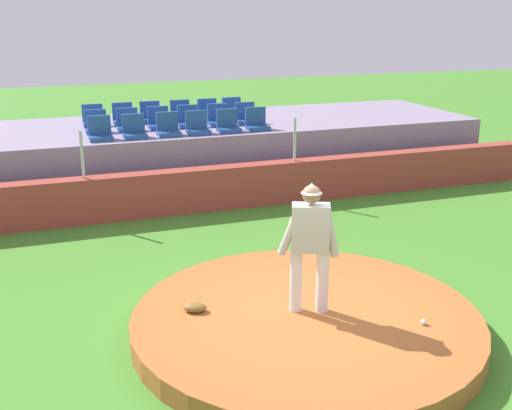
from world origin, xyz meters
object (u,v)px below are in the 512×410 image
at_px(stadium_chair_2, 168,128).
at_px(stadium_chair_3, 197,127).
at_px(baseball, 424,322).
at_px(stadium_chair_11, 246,117).
at_px(stadium_chair_0, 100,132).
at_px(stadium_chair_8, 159,122).
at_px(stadium_chair_7, 128,124).
at_px(pitcher, 310,238).
at_px(stadium_chair_14, 151,116).
at_px(stadium_chair_17, 233,111).
at_px(stadium_chair_5, 257,123).
at_px(stadium_chair_12, 93,119).
at_px(stadium_chair_4, 228,125).
at_px(stadium_chair_6, 96,126).
at_px(stadium_chair_1, 134,131).
at_px(stadium_chair_13, 123,117).
at_px(stadium_chair_15, 181,114).
at_px(fielding_glove, 195,308).
at_px(stadium_chair_16, 208,113).
at_px(stadium_chair_10, 219,119).
at_px(stadium_chair_9, 189,120).

height_order(stadium_chair_2, stadium_chair_3, same).
xyz_separation_m(baseball, stadium_chair_11, (0.51, 8.38, 1.24)).
xyz_separation_m(stadium_chair_0, stadium_chair_8, (1.43, 0.91, 0.00)).
distance_m(stadium_chair_3, stadium_chair_8, 1.15).
bearing_deg(stadium_chair_7, pitcher, 98.45).
xyz_separation_m(stadium_chair_14, stadium_chair_17, (2.09, -0.00, 0.00)).
bearing_deg(baseball, stadium_chair_2, 101.83).
distance_m(pitcher, stadium_chair_2, 6.70).
relative_size(pitcher, stadium_chair_5, 3.45).
height_order(stadium_chair_0, stadium_chair_12, same).
relative_size(pitcher, stadium_chair_0, 3.45).
bearing_deg(stadium_chair_4, stadium_chair_12, -32.66).
bearing_deg(stadium_chair_12, stadium_chair_6, 88.40).
relative_size(stadium_chair_11, stadium_chair_12, 1.00).
height_order(stadium_chair_8, stadium_chair_12, same).
bearing_deg(stadium_chair_7, stadium_chair_12, -52.51).
distance_m(stadium_chair_0, stadium_chair_1, 0.71).
bearing_deg(stadium_chair_2, stadium_chair_13, -68.16).
distance_m(stadium_chair_3, stadium_chair_5, 1.41).
bearing_deg(stadium_chair_8, stadium_chair_7, 2.80).
height_order(pitcher, stadium_chair_15, pitcher).
bearing_deg(stadium_chair_14, fielding_glove, 83.10).
bearing_deg(stadium_chair_7, stadium_chair_16, -157.30).
xyz_separation_m(baseball, stadium_chair_16, (-0.19, 9.29, 1.24)).
xyz_separation_m(stadium_chair_3, stadium_chair_10, (0.74, 0.89, 0.00)).
height_order(stadium_chair_10, stadium_chair_17, same).
height_order(stadium_chair_9, stadium_chair_12, same).
relative_size(stadium_chair_9, stadium_chair_10, 1.00).
xyz_separation_m(stadium_chair_9, stadium_chair_12, (-2.09, 0.89, 0.00)).
bearing_deg(stadium_chair_11, stadium_chair_10, -0.19).
relative_size(stadium_chair_4, stadium_chair_7, 1.00).
bearing_deg(stadium_chair_2, stadium_chair_9, -127.54).
bearing_deg(stadium_chair_10, stadium_chair_14, -33.06).
relative_size(stadium_chair_6, stadium_chair_14, 1.00).
height_order(stadium_chair_16, stadium_chair_17, same).
height_order(pitcher, stadium_chair_12, pitcher).
relative_size(stadium_chair_1, stadium_chair_4, 1.00).
bearing_deg(stadium_chair_9, stadium_chair_15, -91.46).
relative_size(stadium_chair_8, stadium_chair_10, 1.00).
bearing_deg(stadium_chair_9, stadium_chair_8, -2.78).
distance_m(stadium_chair_12, stadium_chair_17, 3.47).
distance_m(stadium_chair_5, stadium_chair_13, 3.29).
xyz_separation_m(stadium_chair_11, stadium_chair_15, (-1.39, 0.91, 0.00)).
relative_size(stadium_chair_5, stadium_chair_15, 1.00).
xyz_separation_m(stadium_chair_0, stadium_chair_7, (0.72, 0.88, 0.00)).
height_order(stadium_chair_1, stadium_chair_5, same).
distance_m(stadium_chair_4, stadium_chair_15, 1.91).
height_order(stadium_chair_0, stadium_chair_9, same).
bearing_deg(stadium_chair_7, stadium_chair_6, 0.53).
height_order(stadium_chair_8, stadium_chair_10, same).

